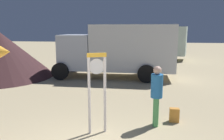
{
  "coord_description": "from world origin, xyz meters",
  "views": [
    {
      "loc": [
        1.07,
        -3.82,
        2.68
      ],
      "look_at": [
        -0.02,
        4.05,
        1.2
      ],
      "focal_mm": 35.99,
      "sensor_mm": 36.0,
      "label": 1
    }
  ],
  "objects_px": {
    "backpack": "(174,115)",
    "box_truck_near": "(120,49)",
    "standing_clock": "(97,85)",
    "box_truck_far": "(151,41)",
    "person_near_clock": "(157,93)"
  },
  "relations": [
    {
      "from": "box_truck_far",
      "to": "standing_clock",
      "type": "bearing_deg",
      "value": -97.06
    },
    {
      "from": "standing_clock",
      "to": "person_near_clock",
      "type": "xyz_separation_m",
      "value": [
        1.52,
        0.65,
        -0.34
      ]
    },
    {
      "from": "backpack",
      "to": "box_truck_near",
      "type": "bearing_deg",
      "value": 110.73
    },
    {
      "from": "standing_clock",
      "to": "backpack",
      "type": "height_order",
      "value": "standing_clock"
    },
    {
      "from": "box_truck_near",
      "to": "standing_clock",
      "type": "bearing_deg",
      "value": -88.79
    },
    {
      "from": "standing_clock",
      "to": "backpack",
      "type": "bearing_deg",
      "value": 25.06
    },
    {
      "from": "person_near_clock",
      "to": "box_truck_near",
      "type": "xyz_separation_m",
      "value": [
        -1.67,
        6.18,
        0.63
      ]
    },
    {
      "from": "backpack",
      "to": "box_truck_near",
      "type": "xyz_separation_m",
      "value": [
        -2.22,
        5.86,
        1.37
      ]
    },
    {
      "from": "backpack",
      "to": "box_truck_far",
      "type": "relative_size",
      "value": 0.06
    },
    {
      "from": "standing_clock",
      "to": "box_truck_far",
      "type": "height_order",
      "value": "box_truck_far"
    },
    {
      "from": "person_near_clock",
      "to": "backpack",
      "type": "xyz_separation_m",
      "value": [
        0.55,
        0.32,
        -0.74
      ]
    },
    {
      "from": "backpack",
      "to": "box_truck_far",
      "type": "xyz_separation_m",
      "value": [
        -0.25,
        13.73,
        1.36
      ]
    },
    {
      "from": "person_near_clock",
      "to": "backpack",
      "type": "relative_size",
      "value": 4.1
    },
    {
      "from": "backpack",
      "to": "box_truck_near",
      "type": "relative_size",
      "value": 0.06
    },
    {
      "from": "backpack",
      "to": "box_truck_far",
      "type": "distance_m",
      "value": 13.8
    }
  ]
}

